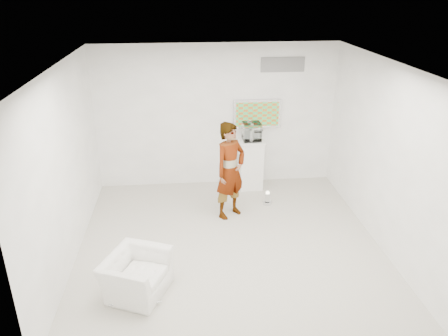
{
  "coord_description": "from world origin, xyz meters",
  "views": [
    {
      "loc": [
        -0.71,
        -6.26,
        4.09
      ],
      "look_at": [
        -0.03,
        0.6,
        1.14
      ],
      "focal_mm": 35.0,
      "sensor_mm": 36.0,
      "label": 1
    }
  ],
  "objects_px": {
    "tv": "(257,114)",
    "floor_uplight": "(267,198)",
    "armchair": "(136,275)",
    "pedestal": "(251,164)",
    "person": "(230,171)"
  },
  "relations": [
    {
      "from": "floor_uplight",
      "to": "person",
      "type": "bearing_deg",
      "value": -156.07
    },
    {
      "from": "person",
      "to": "floor_uplight",
      "type": "bearing_deg",
      "value": -13.61
    },
    {
      "from": "tv",
      "to": "floor_uplight",
      "type": "height_order",
      "value": "tv"
    },
    {
      "from": "armchair",
      "to": "floor_uplight",
      "type": "xyz_separation_m",
      "value": [
        2.36,
        2.45,
        -0.16
      ]
    },
    {
      "from": "pedestal",
      "to": "floor_uplight",
      "type": "xyz_separation_m",
      "value": [
        0.21,
        -0.84,
        -0.4
      ]
    },
    {
      "from": "pedestal",
      "to": "floor_uplight",
      "type": "relative_size",
      "value": 3.95
    },
    {
      "from": "armchair",
      "to": "pedestal",
      "type": "relative_size",
      "value": 0.84
    },
    {
      "from": "tv",
      "to": "pedestal",
      "type": "relative_size",
      "value": 0.93
    },
    {
      "from": "tv",
      "to": "floor_uplight",
      "type": "bearing_deg",
      "value": -86.82
    },
    {
      "from": "armchair",
      "to": "pedestal",
      "type": "xyz_separation_m",
      "value": [
        2.14,
        3.28,
        0.24
      ]
    },
    {
      "from": "tv",
      "to": "floor_uplight",
      "type": "relative_size",
      "value": 3.69
    },
    {
      "from": "person",
      "to": "pedestal",
      "type": "height_order",
      "value": "person"
    },
    {
      "from": "pedestal",
      "to": "armchair",
      "type": "bearing_deg",
      "value": -123.12
    },
    {
      "from": "armchair",
      "to": "floor_uplight",
      "type": "bearing_deg",
      "value": -20.27
    },
    {
      "from": "person",
      "to": "armchair",
      "type": "xyz_separation_m",
      "value": [
        -1.57,
        -2.1,
        -0.62
      ]
    }
  ]
}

